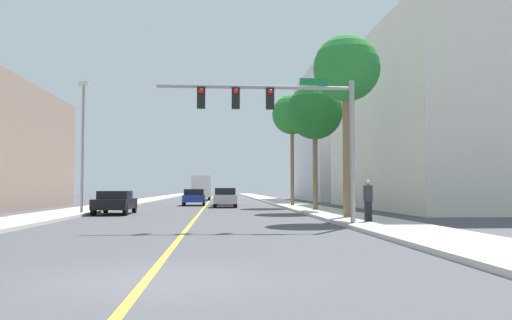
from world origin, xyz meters
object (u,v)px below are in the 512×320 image
at_px(traffic_signal_mast, 286,115).
at_px(car_black, 115,202).
at_px(palm_near, 347,71).
at_px(palm_mid, 315,112).
at_px(palm_far, 292,115).
at_px(car_red, 225,197).
at_px(street_lamp, 83,139).
at_px(car_blue, 194,197).
at_px(pedestrian, 368,201).
at_px(car_silver, 225,197).
at_px(delivery_truck, 201,187).

relative_size(traffic_signal_mast, car_black, 1.77).
height_order(palm_near, palm_mid, palm_near).
height_order(palm_far, car_red, palm_far).
relative_size(palm_mid, palm_far, 0.90).
relative_size(traffic_signal_mast, palm_far, 0.87).
xyz_separation_m(street_lamp, car_black, (1.70, 0.81, -3.57)).
distance_m(street_lamp, palm_near, 15.25).
height_order(palm_near, palm_far, palm_far).
xyz_separation_m(palm_far, car_blue, (-8.13, 4.44, -6.71)).
bearing_deg(pedestrian, car_blue, -28.69).
bearing_deg(palm_mid, pedestrian, -90.04).
xyz_separation_m(traffic_signal_mast, palm_mid, (3.56, 12.97, 2.03)).
distance_m(palm_near, car_red, 24.50).
bearing_deg(street_lamp, palm_far, 40.63).
height_order(palm_mid, car_silver, palm_mid).
bearing_deg(car_silver, palm_near, -71.42).
bearing_deg(car_blue, palm_near, -70.84).
xyz_separation_m(car_red, delivery_truck, (-2.90, 19.57, 0.91)).
bearing_deg(car_blue, delivery_truck, 88.23).
bearing_deg(car_silver, pedestrian, -74.21).
bearing_deg(car_blue, traffic_signal_mast, -81.48).
bearing_deg(car_silver, delivery_truck, 96.63).
relative_size(street_lamp, car_blue, 1.68).
bearing_deg(palm_far, palm_near, -89.12).
bearing_deg(car_black, car_red, -112.35).
relative_size(car_red, car_blue, 0.88).
bearing_deg(traffic_signal_mast, car_black, 129.16).
xyz_separation_m(street_lamp, palm_near, (13.93, -5.48, 2.91)).
bearing_deg(palm_mid, street_lamp, -167.39).
bearing_deg(car_black, palm_mid, -170.00).
relative_size(delivery_truck, pedestrian, 5.09).
xyz_separation_m(palm_far, car_silver, (-5.43, 0.03, -6.66)).
xyz_separation_m(palm_mid, car_black, (-12.24, -2.31, -5.72)).
bearing_deg(traffic_signal_mast, delivery_truck, 96.03).
distance_m(palm_mid, pedestrian, 13.14).
bearing_deg(palm_mid, traffic_signal_mast, -105.37).
bearing_deg(car_black, car_blue, -104.68).
relative_size(street_lamp, delivery_truck, 0.86).
bearing_deg(palm_far, car_silver, 179.72).
xyz_separation_m(traffic_signal_mast, street_lamp, (-10.38, 9.85, -0.12)).
relative_size(palm_mid, car_blue, 1.84).
distance_m(car_silver, delivery_truck, 25.46).
height_order(palm_mid, palm_far, palm_far).
xyz_separation_m(street_lamp, pedestrian, (13.94, -8.84, -3.30)).
relative_size(palm_near, palm_mid, 1.08).
distance_m(car_silver, pedestrian, 21.37).
distance_m(traffic_signal_mast, car_silver, 22.00).
distance_m(delivery_truck, pedestrian, 46.67).
xyz_separation_m(palm_near, palm_mid, (0.02, 8.60, -0.77)).
distance_m(car_red, car_silver, 5.72).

